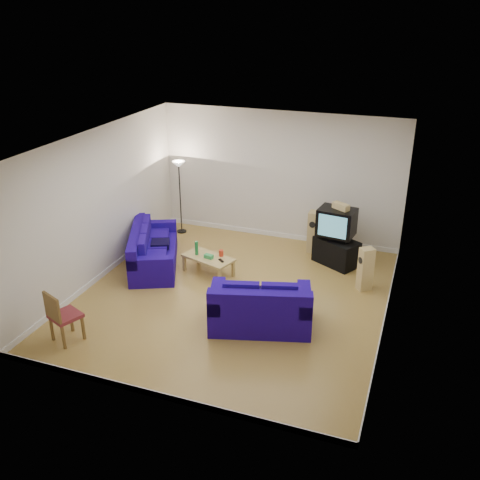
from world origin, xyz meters
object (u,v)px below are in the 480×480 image
(tv_stand, at_px, (336,252))
(television, at_px, (337,222))
(coffee_table, at_px, (208,259))
(sofa_three_seat, at_px, (151,252))
(sofa_loveseat, at_px, (260,311))

(tv_stand, height_order, television, television)
(coffee_table, bearing_deg, sofa_three_seat, -177.61)
(sofa_loveseat, height_order, coffee_table, sofa_loveseat)
(sofa_three_seat, height_order, tv_stand, sofa_three_seat)
(tv_stand, bearing_deg, coffee_table, -121.23)
(sofa_loveseat, height_order, tv_stand, sofa_loveseat)
(sofa_three_seat, xyz_separation_m, coffee_table, (1.37, 0.06, 0.04))
(television, bearing_deg, tv_stand, -22.74)
(sofa_loveseat, xyz_separation_m, tv_stand, (0.83, 3.08, -0.05))
(sofa_loveseat, height_order, television, television)
(sofa_three_seat, bearing_deg, television, 86.94)
(tv_stand, bearing_deg, sofa_loveseat, -75.63)
(sofa_loveseat, distance_m, tv_stand, 3.18)
(coffee_table, distance_m, television, 2.97)
(coffee_table, xyz_separation_m, tv_stand, (2.55, 1.43, -0.05))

